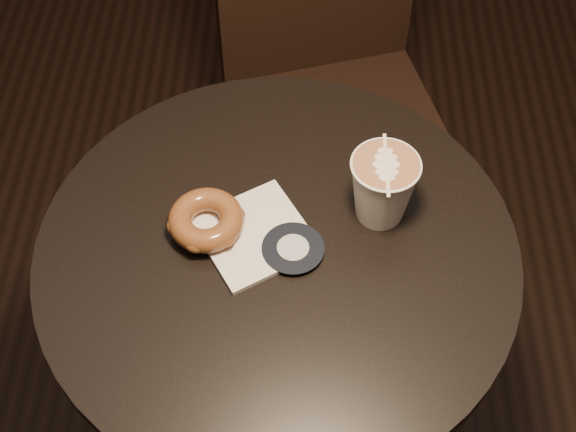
{
  "coord_description": "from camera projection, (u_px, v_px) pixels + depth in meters",
  "views": [
    {
      "loc": [
        0.03,
        -0.65,
        1.7
      ],
      "look_at": [
        0.01,
        0.03,
        0.79
      ],
      "focal_mm": 50.0,
      "sensor_mm": 36.0,
      "label": 1
    }
  ],
  "objects": [
    {
      "name": "cafe_table",
      "position": [
        278.0,
        316.0,
        1.31
      ],
      "size": [
        0.7,
        0.7,
        0.75
      ],
      "color": "black",
      "rests_on": "ground"
    },
    {
      "name": "doughnut",
      "position": [
        206.0,
        220.0,
        1.15
      ],
      "size": [
        0.11,
        0.11,
        0.04
      ],
      "primitive_type": "torus",
      "color": "brown",
      "rests_on": "pastry_bag"
    },
    {
      "name": "pastry_bag",
      "position": [
        255.0,
        235.0,
        1.16
      ],
      "size": [
        0.2,
        0.2,
        0.01
      ],
      "primitive_type": "cube",
      "rotation": [
        0.0,
        0.0,
        0.54
      ],
      "color": "white",
      "rests_on": "cafe_table"
    },
    {
      "name": "latte_cup",
      "position": [
        382.0,
        189.0,
        1.15
      ],
      "size": [
        0.1,
        0.1,
        0.11
      ],
      "primitive_type": null,
      "color": "white",
      "rests_on": "cafe_table"
    },
    {
      "name": "chair",
      "position": [
        328.0,
        55.0,
        1.64
      ],
      "size": [
        0.51,
        0.51,
        1.04
      ],
      "rotation": [
        0.0,
        0.0,
        0.28
      ],
      "color": "black",
      "rests_on": "ground"
    }
  ]
}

